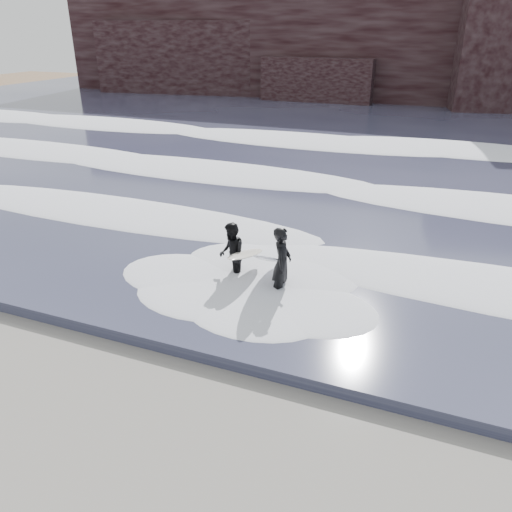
# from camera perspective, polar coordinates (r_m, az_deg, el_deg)

# --- Properties ---
(ground) EXTENTS (120.00, 120.00, 0.00)m
(ground) POSITION_cam_1_polar(r_m,az_deg,el_deg) (9.14, -16.52, -22.12)
(ground) COLOR olive
(ground) RESTS_ON ground
(sea) EXTENTS (90.00, 52.00, 0.30)m
(sea) POSITION_cam_1_polar(r_m,az_deg,el_deg) (34.49, 14.48, 13.40)
(sea) COLOR #34374E
(sea) RESTS_ON ground
(headland) EXTENTS (70.00, 9.00, 10.00)m
(headland) POSITION_cam_1_polar(r_m,az_deg,el_deg) (50.82, 18.20, 21.98)
(headland) COLOR black
(headland) RESTS_ON ground
(foam_near) EXTENTS (60.00, 3.20, 0.20)m
(foam_near) POSITION_cam_1_polar(r_m,az_deg,el_deg) (15.57, 3.48, 1.57)
(foam_near) COLOR white
(foam_near) RESTS_ON sea
(foam_mid) EXTENTS (60.00, 4.00, 0.24)m
(foam_mid) POSITION_cam_1_polar(r_m,az_deg,el_deg) (21.94, 9.41, 8.31)
(foam_mid) COLOR white
(foam_mid) RESTS_ON sea
(foam_far) EXTENTS (60.00, 4.80, 0.30)m
(foam_far) POSITION_cam_1_polar(r_m,az_deg,el_deg) (30.54, 13.39, 12.68)
(foam_far) COLOR white
(foam_far) RESTS_ON sea
(surfer_left) EXTENTS (1.10, 2.13, 1.97)m
(surfer_left) POSITION_cam_1_polar(r_m,az_deg,el_deg) (12.86, 2.66, -0.73)
(surfer_left) COLOR black
(surfer_left) RESTS_ON ground
(surfer_right) EXTENTS (1.22, 1.87, 1.75)m
(surfer_right) POSITION_cam_1_polar(r_m,az_deg,el_deg) (13.60, -2.68, 0.25)
(surfer_right) COLOR black
(surfer_right) RESTS_ON ground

